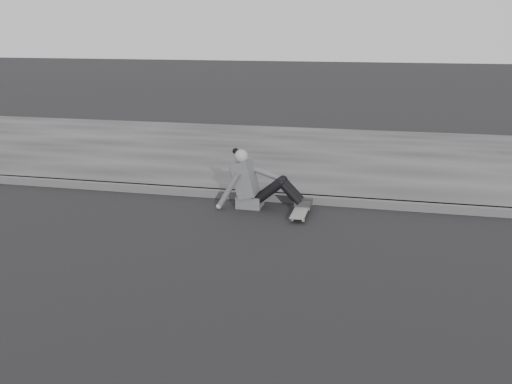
% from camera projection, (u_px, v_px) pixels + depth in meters
% --- Properties ---
extents(ground, '(80.00, 80.00, 0.00)m').
position_uv_depth(ground, '(376.00, 280.00, 6.01)').
color(ground, black).
rests_on(ground, ground).
extents(curb, '(24.00, 0.16, 0.12)m').
position_uv_depth(curb, '(381.00, 204.00, 8.40)').
color(curb, '#494949').
rests_on(curb, ground).
extents(sidewalk, '(24.00, 6.00, 0.12)m').
position_uv_depth(sidewalk, '(384.00, 160.00, 11.23)').
color(sidewalk, '#3C3C3C').
rests_on(sidewalk, ground).
extents(skateboard, '(0.20, 0.78, 0.09)m').
position_uv_depth(skateboard, '(301.00, 211.00, 8.06)').
color(skateboard, '#A0A09B').
rests_on(skateboard, ground).
extents(seated_woman, '(1.38, 0.46, 0.88)m').
position_uv_depth(seated_woman, '(254.00, 184.00, 8.36)').
color(seated_woman, '#4E4F51').
rests_on(seated_woman, ground).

